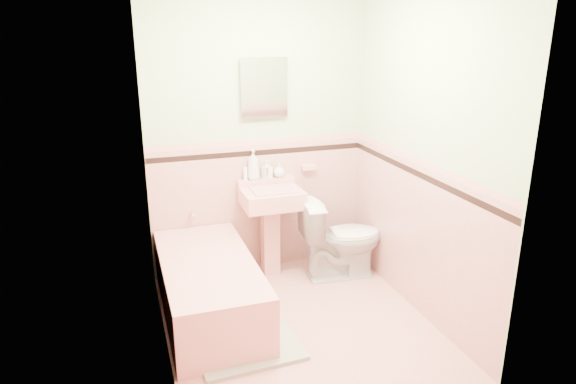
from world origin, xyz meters
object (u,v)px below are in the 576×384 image
object	(u,v)px
medicine_cabinet	(264,88)
toilet	(341,238)
bathtub	(209,290)
soap_bottle_left	(253,165)
soap_bottle_mid	(267,169)
bucket	(320,257)
soap_bottle_right	(279,170)
shoe	(237,338)
sink	(272,233)

from	to	relation	value
medicine_cabinet	toilet	distance (m)	1.51
bathtub	soap_bottle_left	world-z (taller)	soap_bottle_left
soap_bottle_mid	bathtub	bearing A→B (deg)	-134.16
bucket	medicine_cabinet	bearing A→B (deg)	156.21
soap_bottle_right	toilet	xyz separation A→B (m)	(0.47, -0.39, -0.58)
bucket	shoe	xyz separation A→B (m)	(-1.04, -1.00, -0.05)
sink	toilet	bearing A→B (deg)	-19.17
medicine_cabinet	soap_bottle_left	xyz separation A→B (m)	(-0.12, -0.03, -0.68)
soap_bottle_right	shoe	distance (m)	1.64
sink	bucket	world-z (taller)	sink
sink	soap_bottle_right	xyz separation A→B (m)	(0.12, 0.18, 0.54)
bathtub	sink	world-z (taller)	sink
bathtub	soap_bottle_left	size ratio (longest dim) A/B	5.50
sink	soap_bottle_right	size ratio (longest dim) A/B	6.27
sink	medicine_cabinet	distance (m)	1.30
bucket	shoe	bearing A→B (deg)	-136.04
medicine_cabinet	shoe	world-z (taller)	medicine_cabinet
soap_bottle_right	soap_bottle_left	bearing A→B (deg)	180.00
soap_bottle_left	soap_bottle_mid	bearing A→B (deg)	0.00
medicine_cabinet	bucket	world-z (taller)	medicine_cabinet
sink	shoe	bearing A→B (deg)	-119.51
bathtub	soap_bottle_mid	xyz separation A→B (m)	(0.69, 0.71, 0.74)
bathtub	medicine_cabinet	distance (m)	1.78
bathtub	soap_bottle_mid	bearing A→B (deg)	45.84
bathtub	sink	xyz separation A→B (m)	(0.68, 0.53, 0.19)
sink	shoe	world-z (taller)	sink
bathtub	soap_bottle_mid	world-z (taller)	soap_bottle_mid
toilet	medicine_cabinet	bearing A→B (deg)	60.09
medicine_cabinet	soap_bottle_right	xyz separation A→B (m)	(0.12, -0.03, -0.75)
bathtub	toilet	bearing A→B (deg)	14.22
shoe	bucket	bearing A→B (deg)	21.09
soap_bottle_mid	bucket	world-z (taller)	soap_bottle_mid
soap_bottle_mid	medicine_cabinet	bearing A→B (deg)	107.38
soap_bottle_mid	shoe	xyz separation A→B (m)	(-0.58, -1.18, -0.91)
soap_bottle_left	soap_bottle_right	bearing A→B (deg)	0.00
soap_bottle_right	soap_bottle_mid	bearing A→B (deg)	180.00
toilet	bathtub	bearing A→B (deg)	109.31
soap_bottle_right	shoe	bearing A→B (deg)	-120.33
bucket	soap_bottle_right	bearing A→B (deg)	152.90
medicine_cabinet	soap_bottle_right	bearing A→B (deg)	-13.58
bathtub	soap_bottle_right	size ratio (longest dim) A/B	11.34
toilet	bucket	size ratio (longest dim) A/B	3.45
bathtub	soap_bottle_right	world-z (taller)	soap_bottle_right
soap_bottle_left	bucket	world-z (taller)	soap_bottle_left
bathtub	sink	bearing A→B (deg)	37.93
bathtub	bucket	world-z (taller)	bathtub
soap_bottle_left	toilet	distance (m)	1.04
soap_bottle_mid	soap_bottle_right	bearing A→B (deg)	0.00
bathtub	shoe	size ratio (longest dim) A/B	9.96
soap_bottle_left	bathtub	bearing A→B (deg)	-128.42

